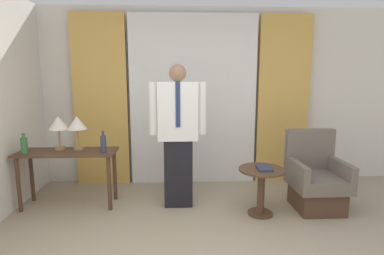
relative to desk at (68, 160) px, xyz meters
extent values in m
cube|color=silver|center=(1.65, 0.96, 0.75)|extent=(10.00, 0.06, 2.70)
cube|color=white|center=(1.65, 0.83, 0.69)|extent=(1.93, 0.06, 2.58)
cube|color=gold|center=(0.24, 0.83, 0.69)|extent=(0.80, 0.06, 2.58)
cube|color=gold|center=(3.05, 0.83, 0.69)|extent=(0.80, 0.06, 2.58)
cube|color=#4C3323|center=(0.00, 0.00, 0.11)|extent=(1.22, 0.46, 0.03)
cylinder|color=#4C3323|center=(-0.55, -0.17, -0.26)|extent=(0.05, 0.05, 0.69)
cylinder|color=#4C3323|center=(0.55, -0.17, -0.26)|extent=(0.05, 0.05, 0.69)
cylinder|color=#4C3323|center=(-0.55, 0.17, -0.26)|extent=(0.05, 0.05, 0.69)
cylinder|color=#4C3323|center=(0.55, 0.17, -0.26)|extent=(0.05, 0.05, 0.69)
cylinder|color=#9E7F47|center=(-0.12, 0.09, 0.14)|extent=(0.13, 0.13, 0.04)
cylinder|color=#9E7F47|center=(-0.12, 0.09, 0.27)|extent=(0.02, 0.02, 0.23)
cone|color=silver|center=(-0.12, 0.09, 0.47)|extent=(0.25, 0.25, 0.17)
cylinder|color=#9E7F47|center=(0.12, 0.09, 0.14)|extent=(0.13, 0.13, 0.04)
cylinder|color=#9E7F47|center=(0.12, 0.09, 0.27)|extent=(0.02, 0.02, 0.23)
cone|color=silver|center=(0.12, 0.09, 0.47)|extent=(0.25, 0.25, 0.17)
cylinder|color=#2D3851|center=(0.48, -0.09, 0.23)|extent=(0.07, 0.07, 0.21)
cylinder|color=#2D3851|center=(0.48, -0.09, 0.36)|extent=(0.03, 0.03, 0.06)
cylinder|color=#336638|center=(-0.45, -0.14, 0.22)|extent=(0.08, 0.08, 0.20)
cylinder|color=#336638|center=(-0.45, -0.14, 0.35)|extent=(0.03, 0.03, 0.06)
cube|color=black|center=(1.41, -0.07, -0.17)|extent=(0.36, 0.19, 0.87)
cube|color=white|center=(1.41, -0.07, 0.63)|extent=(0.50, 0.22, 0.72)
cube|color=navy|center=(1.41, -0.18, 0.72)|extent=(0.06, 0.01, 0.54)
cylinder|color=white|center=(1.11, -0.07, 0.66)|extent=(0.11, 0.11, 0.65)
cylinder|color=white|center=(1.71, -0.07, 0.66)|extent=(0.11, 0.11, 0.65)
sphere|color=#936B51|center=(1.41, -0.07, 1.09)|extent=(0.21, 0.21, 0.21)
cube|color=#4C3323|center=(3.14, -0.28, -0.46)|extent=(0.54, 0.54, 0.29)
cube|color=#665B51|center=(3.14, -0.28, -0.24)|extent=(0.63, 0.64, 0.16)
cube|color=#665B51|center=(3.14, 0.00, 0.11)|extent=(0.63, 0.10, 0.53)
cube|color=#665B51|center=(2.86, -0.28, -0.07)|extent=(0.08, 0.64, 0.18)
cube|color=#665B51|center=(3.42, -0.28, -0.07)|extent=(0.08, 0.64, 0.18)
cylinder|color=#4C3323|center=(2.40, -0.38, -0.59)|extent=(0.30, 0.30, 0.02)
cylinder|color=#4C3323|center=(2.40, -0.38, -0.33)|extent=(0.09, 0.09, 0.55)
cylinder|color=#4C3323|center=(2.40, -0.38, -0.04)|extent=(0.55, 0.55, 0.02)
cube|color=#2D334C|center=(2.42, -0.41, -0.01)|extent=(0.16, 0.23, 0.03)
camera|label=1|loc=(1.40, -3.76, 1.04)|focal=28.00mm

